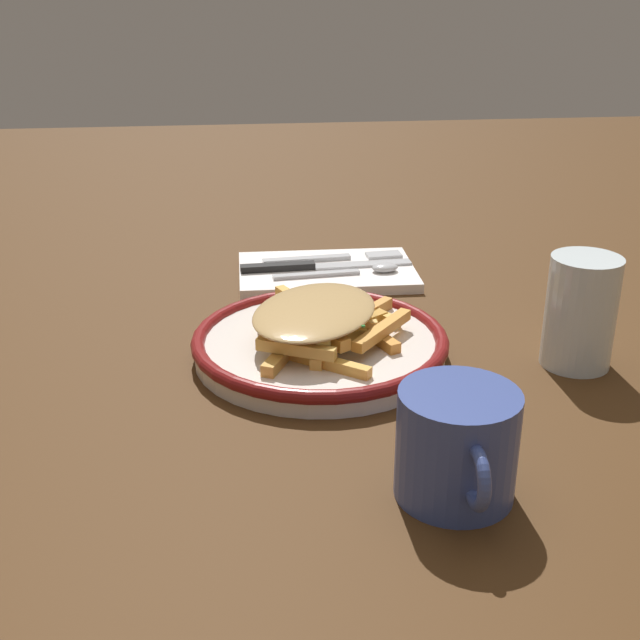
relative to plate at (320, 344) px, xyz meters
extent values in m
plane|color=#472B13|center=(0.00, 0.00, -0.01)|extent=(2.60, 2.60, 0.00)
cylinder|color=silver|center=(0.00, 0.00, 0.00)|extent=(0.24, 0.24, 0.02)
torus|color=maroon|center=(0.00, 0.00, 0.01)|extent=(0.25, 0.25, 0.01)
cube|color=#E9B64F|center=(-0.02, -0.02, 0.02)|extent=(0.09, 0.02, 0.01)
cube|color=#C38933|center=(-0.02, 0.04, 0.01)|extent=(0.05, 0.06, 0.01)
cube|color=gold|center=(-0.04, 0.00, 0.02)|extent=(0.06, 0.05, 0.01)
cube|color=orange|center=(0.01, 0.05, 0.01)|extent=(0.06, 0.03, 0.01)
cube|color=gold|center=(-0.01, 0.02, 0.01)|extent=(0.04, 0.07, 0.01)
cube|color=gold|center=(-0.05, 0.06, 0.01)|extent=(0.08, 0.05, 0.01)
cube|color=#E4BA49|center=(0.00, 0.00, 0.01)|extent=(0.06, 0.07, 0.01)
cube|color=#C68F42|center=(-0.01, 0.00, 0.01)|extent=(0.03, 0.09, 0.01)
cube|color=gold|center=(0.02, 0.00, 0.01)|extent=(0.09, 0.03, 0.01)
cube|color=gold|center=(0.06, 0.00, 0.01)|extent=(0.06, 0.07, 0.01)
cube|color=gold|center=(0.06, -0.03, 0.02)|extent=(0.04, 0.07, 0.01)
cube|color=gold|center=(-0.01, 0.02, 0.01)|extent=(0.07, 0.04, 0.01)
cube|color=#E5C661|center=(0.03, 0.00, 0.03)|extent=(0.07, 0.02, 0.01)
cube|color=#D89147|center=(-0.02, -0.02, 0.01)|extent=(0.02, 0.08, 0.01)
cube|color=gold|center=(0.03, 0.01, 0.02)|extent=(0.02, 0.07, 0.01)
cube|color=gold|center=(0.02, 0.06, 0.02)|extent=(0.08, 0.07, 0.01)
cube|color=gold|center=(-0.05, -0.01, 0.02)|extent=(0.09, 0.05, 0.01)
cube|color=gold|center=(0.04, -0.04, 0.01)|extent=(0.07, 0.04, 0.01)
cube|color=gold|center=(0.03, 0.00, 0.02)|extent=(0.06, 0.04, 0.01)
cube|color=gold|center=(-0.04, 0.06, 0.01)|extent=(0.06, 0.06, 0.01)
cube|color=#E9BA5F|center=(-0.02, 0.01, 0.01)|extent=(0.01, 0.09, 0.01)
ellipsoid|color=tan|center=(0.00, -0.01, 0.03)|extent=(0.19, 0.17, 0.01)
cube|color=#1F5C37|center=(0.02, -0.03, 0.04)|extent=(0.00, 0.00, 0.00)
cube|color=#385625|center=(0.00, -0.03, 0.04)|extent=(0.00, 0.00, 0.00)
cube|color=#316F25|center=(0.01, 0.01, 0.04)|extent=(0.00, 0.00, 0.00)
cube|color=#266533|center=(0.00, 0.00, 0.04)|extent=(0.00, 0.00, 0.00)
cube|color=#2C6520|center=(-0.01, -0.03, 0.04)|extent=(0.00, 0.00, 0.00)
cube|color=#236925|center=(0.05, 0.03, 0.04)|extent=(0.00, 0.00, 0.00)
cube|color=#205A2D|center=(-0.01, -0.03, 0.04)|extent=(0.00, 0.00, 0.00)
cube|color=white|center=(-0.22, 0.03, -0.01)|extent=(0.14, 0.21, 0.01)
cube|color=silver|center=(-0.25, 0.01, 0.00)|extent=(0.02, 0.11, 0.00)
cube|color=silver|center=(-0.26, 0.11, 0.00)|extent=(0.03, 0.05, 0.00)
cube|color=black|center=(-0.22, -0.03, 0.00)|extent=(0.02, 0.09, 0.01)
cube|color=silver|center=(-0.23, 0.08, 0.00)|extent=(0.02, 0.12, 0.00)
cube|color=silver|center=(-0.19, 0.02, 0.00)|extent=(0.02, 0.10, 0.00)
ellipsoid|color=silver|center=(-0.20, 0.10, 0.00)|extent=(0.02, 0.03, 0.01)
cylinder|color=silver|center=(0.04, 0.24, 0.04)|extent=(0.07, 0.07, 0.11)
cylinder|color=#3B4E94|center=(0.23, 0.07, 0.03)|extent=(0.09, 0.09, 0.08)
torus|color=#3B4E94|center=(0.28, 0.07, 0.03)|extent=(0.04, 0.01, 0.04)
camera|label=1|loc=(0.72, -0.08, 0.34)|focal=46.18mm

